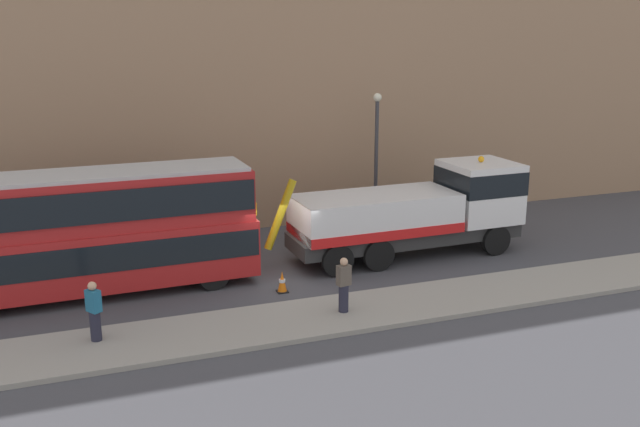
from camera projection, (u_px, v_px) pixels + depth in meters
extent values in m
plane|color=#424247|center=(276.00, 275.00, 24.92)|extent=(120.00, 120.00, 0.00)
cube|color=gray|center=(316.00, 317.00, 21.09)|extent=(60.00, 2.80, 0.15)
cube|color=#9E7A5B|center=(226.00, 40.00, 28.88)|extent=(60.00, 1.20, 16.00)
cube|color=#2D2D2D|center=(406.00, 234.00, 26.79)|extent=(9.05, 2.41, 0.55)
cube|color=white|center=(479.00, 191.00, 27.56)|extent=(2.66, 2.66, 2.30)
cube|color=black|center=(480.00, 180.00, 27.44)|extent=(2.68, 2.68, 0.90)
cube|color=silver|center=(375.00, 213.00, 26.08)|extent=(6.16, 2.74, 1.40)
cube|color=red|center=(375.00, 226.00, 26.22)|extent=(6.16, 2.79, 0.36)
cylinder|color=#B79914|center=(280.00, 215.00, 24.69)|extent=(1.24, 0.31, 2.52)
sphere|color=orange|center=(481.00, 159.00, 27.23)|extent=(0.24, 0.24, 0.24)
cylinder|color=black|center=(464.00, 225.00, 29.03)|extent=(1.17, 0.37, 1.16)
cylinder|color=black|center=(495.00, 240.00, 27.03)|extent=(1.17, 0.37, 1.16)
cylinder|color=black|center=(353.00, 238.00, 27.26)|extent=(1.17, 0.37, 1.16)
cylinder|color=black|center=(378.00, 255.00, 25.26)|extent=(1.17, 0.37, 1.16)
cylinder|color=black|center=(315.00, 243.00, 26.69)|extent=(1.17, 0.37, 1.16)
cylinder|color=black|center=(337.00, 260.00, 24.70)|extent=(1.17, 0.37, 1.16)
cube|color=#AD1E1E|center=(87.00, 257.00, 22.83)|extent=(11.05, 2.74, 1.90)
cube|color=#AD1E1E|center=(82.00, 203.00, 22.36)|extent=(10.83, 2.64, 1.70)
cube|color=black|center=(86.00, 249.00, 22.76)|extent=(10.94, 2.79, 0.90)
cube|color=black|center=(82.00, 200.00, 22.34)|extent=(10.72, 2.79, 1.00)
cube|color=#B2B2B2|center=(79.00, 175.00, 22.13)|extent=(10.61, 2.54, 0.12)
cube|color=yellow|center=(250.00, 204.00, 24.46)|extent=(0.09, 1.50, 0.44)
cylinder|color=black|center=(200.00, 256.00, 25.37)|extent=(1.05, 0.32, 1.04)
cylinder|color=black|center=(213.00, 275.00, 23.43)|extent=(1.05, 0.32, 1.04)
cylinder|color=#232333|center=(96.00, 326.00, 19.28)|extent=(0.42, 0.42, 0.85)
cube|color=#1E6084|center=(93.00, 301.00, 19.09)|extent=(0.44, 0.48, 0.62)
sphere|color=tan|center=(92.00, 286.00, 18.98)|extent=(0.24, 0.24, 0.24)
cylinder|color=#232333|center=(344.00, 298.00, 21.24)|extent=(0.35, 0.35, 0.85)
cube|color=brown|center=(344.00, 275.00, 21.06)|extent=(0.44, 0.33, 0.62)
sphere|color=tan|center=(344.00, 262.00, 20.95)|extent=(0.24, 0.24, 0.24)
cone|color=orange|center=(282.00, 282.00, 23.23)|extent=(0.32, 0.32, 0.72)
cylinder|color=white|center=(282.00, 281.00, 23.22)|extent=(0.21, 0.21, 0.10)
cube|color=black|center=(282.00, 291.00, 23.32)|extent=(0.36, 0.36, 0.04)
cylinder|color=#38383D|center=(376.00, 165.00, 30.18)|extent=(0.16, 0.16, 5.50)
sphere|color=#EAE5C6|center=(377.00, 97.00, 29.44)|extent=(0.36, 0.36, 0.36)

